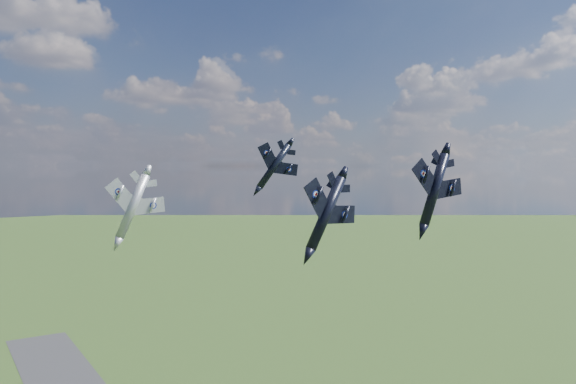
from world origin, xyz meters
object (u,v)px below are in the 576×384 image
jet_lead_navy (326,213)px  jet_left_silver (133,206)px  jet_high_navy (274,166)px  jet_right_navy (435,189)px

jet_lead_navy → jet_left_silver: size_ratio=1.12×
jet_high_navy → jet_left_silver: bearing=-153.1°
jet_right_navy → jet_high_navy: bearing=104.5°
jet_lead_navy → jet_right_navy: size_ratio=1.09×
jet_lead_navy → jet_right_navy: (12.37, -9.73, 3.61)m
jet_right_navy → jet_lead_navy: bearing=145.2°
jet_high_navy → jet_left_silver: size_ratio=0.92×
jet_right_navy → jet_left_silver: jet_right_navy is taller
jet_right_navy → jet_high_navy: (-6.70, 34.16, 3.38)m
jet_lead_navy → jet_left_silver: (-22.81, 20.15, 0.69)m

